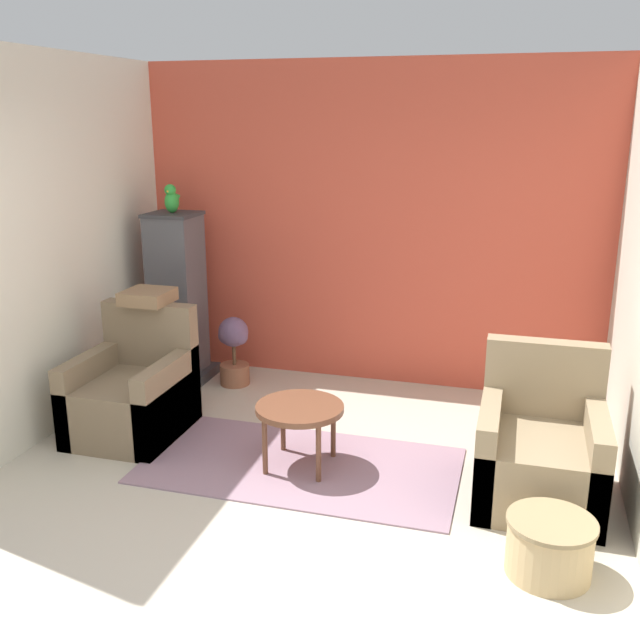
# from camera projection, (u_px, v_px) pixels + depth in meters

# --- Properties ---
(ground_plane) EXTENTS (20.00, 20.00, 0.00)m
(ground_plane) POSITION_uv_depth(u_px,v_px,m) (241.00, 574.00, 3.72)
(ground_plane) COLOR beige
(ground_plane) RESTS_ON ground
(wall_back_accent) EXTENTS (4.14, 0.06, 2.76)m
(wall_back_accent) POSITION_uv_depth(u_px,v_px,m) (369.00, 227.00, 6.14)
(wall_back_accent) COLOR #C64C38
(wall_back_accent) RESTS_ON ground_plane
(wall_left) EXTENTS (0.06, 3.00, 2.76)m
(wall_left) POSITION_uv_depth(u_px,v_px,m) (55.00, 245.00, 5.27)
(wall_left) COLOR beige
(wall_left) RESTS_ON ground_plane
(area_rug) EXTENTS (2.14, 1.12, 0.01)m
(area_rug) POSITION_uv_depth(u_px,v_px,m) (300.00, 465.00, 4.86)
(area_rug) COLOR gray
(area_rug) RESTS_ON ground_plane
(coffee_table) EXTENTS (0.59, 0.59, 0.45)m
(coffee_table) POSITION_uv_depth(u_px,v_px,m) (300.00, 412.00, 4.75)
(coffee_table) COLOR brown
(coffee_table) RESTS_ON ground_plane
(armchair_left) EXTENTS (0.74, 0.83, 0.93)m
(armchair_left) POSITION_uv_depth(u_px,v_px,m) (133.00, 395.00, 5.31)
(armchair_left) COLOR #7A664C
(armchair_left) RESTS_ON ground_plane
(armchair_right) EXTENTS (0.74, 0.83, 0.93)m
(armchair_right) POSITION_uv_depth(u_px,v_px,m) (540.00, 454.00, 4.39)
(armchair_right) COLOR #8E7A5B
(armchair_right) RESTS_ON ground_plane
(birdcage) EXTENTS (0.54, 0.54, 1.50)m
(birdcage) POSITION_uv_depth(u_px,v_px,m) (178.00, 301.00, 6.30)
(birdcage) COLOR #353539
(birdcage) RESTS_ON ground_plane
(parrot) EXTENTS (0.12, 0.21, 0.25)m
(parrot) POSITION_uv_depth(u_px,v_px,m) (172.00, 199.00, 6.05)
(parrot) COLOR green
(parrot) RESTS_ON birdcage
(potted_plant) EXTENTS (0.29, 0.26, 0.62)m
(potted_plant) POSITION_uv_depth(u_px,v_px,m) (234.00, 347.00, 6.26)
(potted_plant) COLOR brown
(potted_plant) RESTS_ON ground_plane
(wicker_basket) EXTENTS (0.46, 0.46, 0.31)m
(wicker_basket) POSITION_uv_depth(u_px,v_px,m) (550.00, 545.00, 3.68)
(wicker_basket) COLOR tan
(wicker_basket) RESTS_ON ground_plane
(throw_pillow) EXTENTS (0.34, 0.34, 0.10)m
(throw_pillow) POSITION_uv_depth(u_px,v_px,m) (148.00, 297.00, 5.40)
(throw_pillow) COLOR #846647
(throw_pillow) RESTS_ON armchair_left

